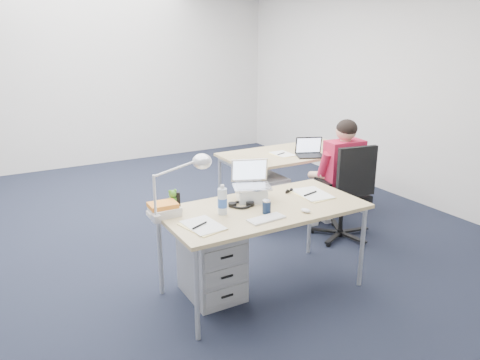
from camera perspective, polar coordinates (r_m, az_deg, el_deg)
name	(u,v)px	position (r m, az deg, el deg)	size (l,w,h in m)	color
floor	(187,241)	(4.88, -6.48, -7.37)	(7.00, 7.00, 0.00)	black
room	(181,70)	(4.45, -7.24, 13.11)	(6.02, 7.02, 2.80)	beige
desk_near	(263,212)	(3.72, 2.88, -3.96)	(1.60, 0.80, 0.73)	tan
desk_far	(291,156)	(5.45, 6.23, 2.92)	(1.60, 0.80, 0.73)	tan
office_chair	(343,212)	(4.93, 12.46, -3.79)	(0.74, 0.74, 1.01)	black
seated_person	(335,177)	(4.96, 11.53, 0.38)	(0.41, 0.70, 1.23)	#B21938
drawer_pedestal_near	(212,264)	(3.81, -3.49, -10.14)	(0.40, 0.50, 0.55)	#9C9EA1
drawer_pedestal_far	(262,200)	(5.19, 2.75, -2.43)	(0.40, 0.50, 0.55)	#9C9EA1
silver_laptop	(252,182)	(3.78, 1.46, -0.23)	(0.30, 0.24, 0.32)	silver
wireless_keyboard	(266,219)	(3.45, 3.24, -4.72)	(0.28, 0.12, 0.01)	white
computer_mouse	(306,211)	(3.61, 8.00, -3.71)	(0.05, 0.08, 0.03)	white
headphones	(241,204)	(3.70, 0.15, -2.97)	(0.21, 0.16, 0.03)	black
can_koozie	(267,207)	(3.55, 3.27, -3.27)	(0.06, 0.06, 0.11)	#13223E
water_bottle	(222,200)	(3.51, -2.16, -2.40)	(0.07, 0.07, 0.23)	silver
bear_figurine	(173,199)	(3.66, -8.19, -2.34)	(0.09, 0.07, 0.16)	#296F1D
book_stack	(164,209)	(3.55, -9.27, -3.56)	(0.22, 0.17, 0.10)	silver
cordless_phone	(178,201)	(3.66, -7.57, -2.51)	(0.04, 0.02, 0.14)	black
papers_left	(202,226)	(3.33, -4.62, -5.64)	(0.22, 0.32, 0.01)	#FFE993
papers_right	(312,194)	(4.01, 8.81, -1.75)	(0.24, 0.34, 0.01)	#FFE993
sunglasses	(289,191)	(4.04, 6.02, -1.37)	(0.10, 0.05, 0.02)	black
desk_lamp	(174,187)	(3.42, -8.10, -0.90)	(0.43, 0.15, 0.48)	silver
dark_laptop	(311,147)	(5.24, 8.63, 3.99)	(0.30, 0.29, 0.22)	black
far_cup	(317,145)	(5.63, 9.38, 4.27)	(0.07, 0.07, 0.10)	white
far_papers	(282,154)	(5.31, 5.19, 3.13)	(0.19, 0.28, 0.01)	white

